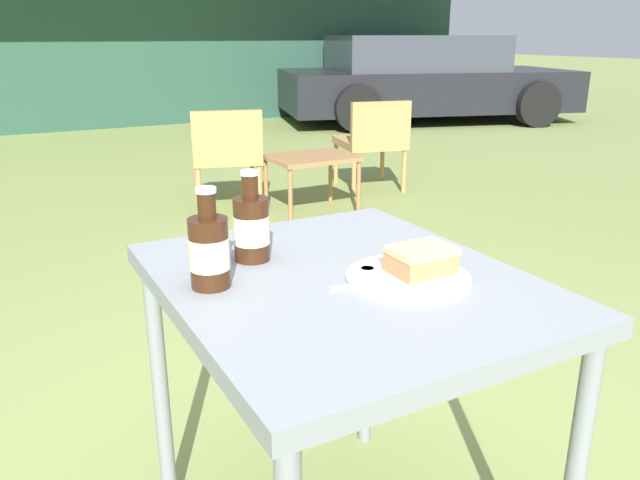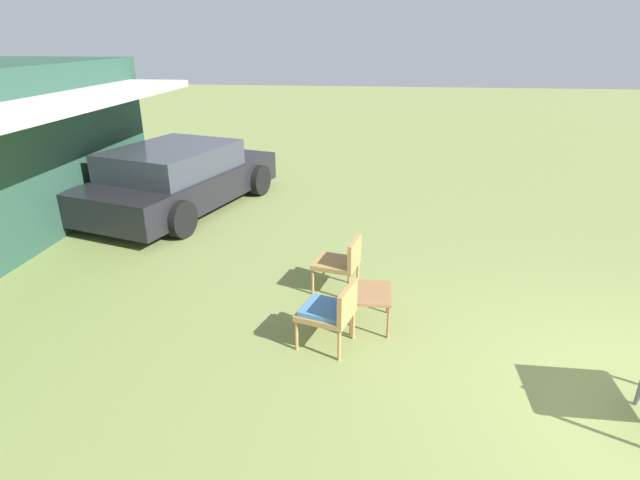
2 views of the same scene
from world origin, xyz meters
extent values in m
cube|color=black|center=(5.19, 6.44, 0.45)|extent=(4.46, 2.91, 0.56)
cube|color=#383D47|center=(4.99, 6.50, 0.97)|extent=(2.64, 2.25, 0.48)
cylinder|color=black|center=(6.68, 6.99, 0.31)|extent=(0.65, 0.37, 0.62)
cylinder|color=black|center=(6.14, 5.18, 0.31)|extent=(0.65, 0.37, 0.62)
cylinder|color=black|center=(4.23, 7.71, 0.31)|extent=(0.65, 0.37, 0.62)
cylinder|color=black|center=(3.70, 5.89, 0.31)|extent=(0.65, 0.37, 0.62)
cylinder|color=#B2844C|center=(1.20, 3.42, 0.17)|extent=(0.04, 0.04, 0.35)
cylinder|color=#B2844C|center=(0.79, 3.54, 0.17)|extent=(0.04, 0.04, 0.35)
cylinder|color=#B2844C|center=(1.06, 2.96, 0.17)|extent=(0.04, 0.04, 0.35)
cylinder|color=#B2844C|center=(0.66, 3.08, 0.17)|extent=(0.04, 0.04, 0.35)
cube|color=#B2844C|center=(0.93, 3.25, 0.38)|extent=(0.61, 0.65, 0.06)
cube|color=#B2844C|center=(0.86, 3.02, 0.57)|extent=(0.48, 0.18, 0.32)
cube|color=#4C7FB7|center=(0.93, 3.25, 0.43)|extent=(0.54, 0.56, 0.05)
cylinder|color=#B2844C|center=(2.43, 3.43, 0.17)|extent=(0.04, 0.04, 0.35)
cylinder|color=#B2844C|center=(2.01, 3.53, 0.17)|extent=(0.04, 0.04, 0.35)
cylinder|color=#B2844C|center=(2.32, 2.97, 0.17)|extent=(0.04, 0.04, 0.35)
cylinder|color=#B2844C|center=(1.91, 3.06, 0.17)|extent=(0.04, 0.04, 0.35)
cube|color=#B2844C|center=(2.17, 3.25, 0.38)|extent=(0.58, 0.62, 0.06)
cube|color=#B2844C|center=(2.12, 3.01, 0.57)|extent=(0.48, 0.15, 0.32)
cube|color=#996B42|center=(1.39, 2.79, 0.40)|extent=(0.58, 0.45, 0.03)
cylinder|color=#996B42|center=(1.12, 2.59, 0.19)|extent=(0.03, 0.03, 0.38)
cylinder|color=#996B42|center=(1.66, 2.59, 0.19)|extent=(0.03, 0.03, 0.38)
cylinder|color=#996B42|center=(1.12, 2.99, 0.19)|extent=(0.03, 0.03, 0.38)
cylinder|color=#996B42|center=(1.66, 2.99, 0.19)|extent=(0.03, 0.03, 0.38)
camera|label=1|loc=(-0.61, -1.03, 1.22)|focal=35.00mm
camera|label=2|loc=(-3.57, 2.77, 3.07)|focal=28.00mm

